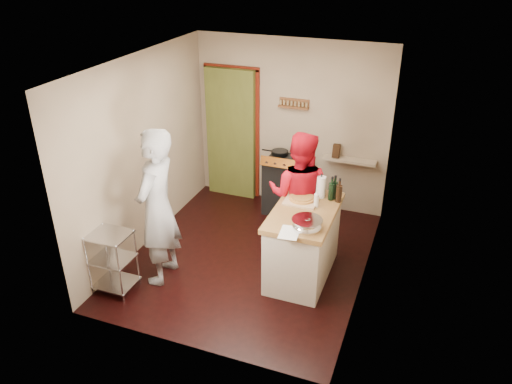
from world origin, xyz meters
TOP-DOWN VIEW (x-y plane):
  - floor at (0.00, 0.00)m, footprint 3.50×3.50m
  - back_wall at (-0.64, 1.78)m, footprint 3.00×0.44m
  - left_wall at (-1.50, 0.00)m, footprint 0.04×3.50m
  - right_wall at (1.50, 0.00)m, footprint 0.04×3.50m
  - ceiling at (0.00, 0.00)m, footprint 3.00×3.50m
  - stove at (0.05, 1.42)m, footprint 0.60×0.63m
  - wire_shelving at (-1.28, -1.20)m, footprint 0.48×0.40m
  - island at (0.76, -0.11)m, footprint 0.73×1.33m
  - person_stripe at (-0.87, -0.76)m, footprint 0.52×0.75m
  - person_red at (0.55, 0.38)m, footprint 0.87×0.69m

SIDE VIEW (x-z plane):
  - floor at x=0.00m, z-range 0.00..0.00m
  - wire_shelving at x=-1.28m, z-range 0.04..0.84m
  - stove at x=0.05m, z-range -0.05..0.95m
  - island at x=0.76m, z-range -0.13..1.11m
  - person_red at x=0.55m, z-range 0.00..1.73m
  - person_stripe at x=-0.87m, z-range 0.00..1.98m
  - back_wall at x=-0.64m, z-range -0.17..2.43m
  - left_wall at x=-1.50m, z-range 0.00..2.60m
  - right_wall at x=1.50m, z-range 0.00..2.60m
  - ceiling at x=0.00m, z-range 2.60..2.62m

